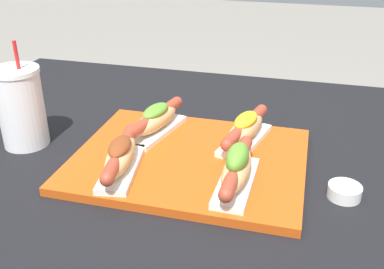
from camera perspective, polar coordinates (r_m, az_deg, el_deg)
serving_tray at (r=0.94m, az=-0.31°, el=-3.20°), size 0.47×0.38×0.02m
hot_dog_0 at (r=0.88m, az=-9.06°, el=-2.73°), size 0.09×0.22×0.07m
hot_dog_1 at (r=0.83m, az=5.71°, el=-4.32°), size 0.06×0.22×0.08m
hot_dog_2 at (r=1.02m, az=-4.60°, el=1.89°), size 0.10×0.22×0.07m
hot_dog_3 at (r=0.98m, az=6.79°, el=0.69°), size 0.10×0.21×0.07m
sauce_bowl at (r=0.88m, az=18.81°, el=-6.79°), size 0.06×0.06×0.02m
drink_cup at (r=1.05m, az=-20.84°, el=3.29°), size 0.10×0.10×0.24m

